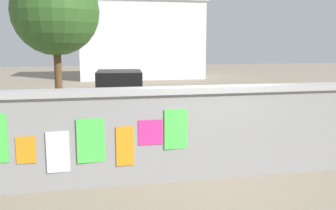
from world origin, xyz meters
TOP-DOWN VIEW (x-y plane):
  - ground at (0.00, 8.00)m, footprint 60.00×60.00m
  - poster_wall at (-0.01, -0.00)m, footprint 8.55×0.42m
  - auto_rickshaw_truck at (-2.41, 3.70)m, footprint 3.72×1.83m
  - motorcycle at (2.32, 4.39)m, footprint 1.90×0.56m
  - bicycle_near at (1.41, 2.10)m, footprint 1.71×0.44m
  - person_walking at (-2.41, 0.87)m, footprint 0.39×0.39m
  - tree_roadside at (-3.41, 9.17)m, footprint 3.45×3.45m
  - building_background at (1.73, 21.77)m, footprint 9.17×4.47m

SIDE VIEW (x-z plane):
  - ground at x=0.00m, z-range 0.00..0.00m
  - bicycle_near at x=1.41m, z-range -0.11..0.84m
  - motorcycle at x=2.32m, z-range 0.03..0.90m
  - auto_rickshaw_truck at x=-2.41m, z-range -0.02..1.83m
  - poster_wall at x=-0.01m, z-range 0.02..1.82m
  - person_walking at x=-2.41m, z-range 0.18..1.80m
  - building_background at x=1.73m, z-range 0.02..6.05m
  - tree_roadside at x=-3.41m, z-range 1.04..6.59m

